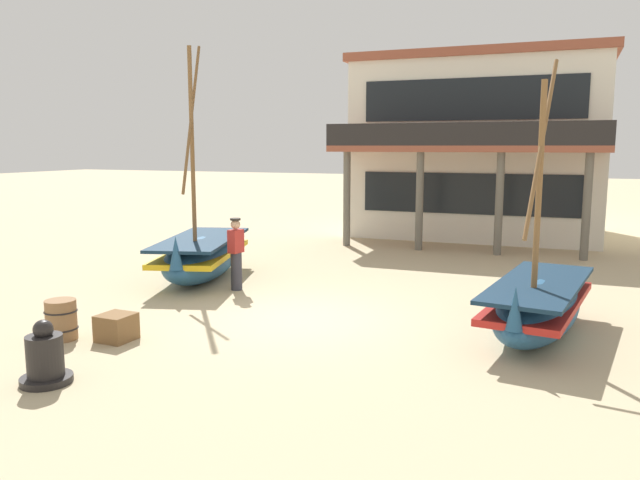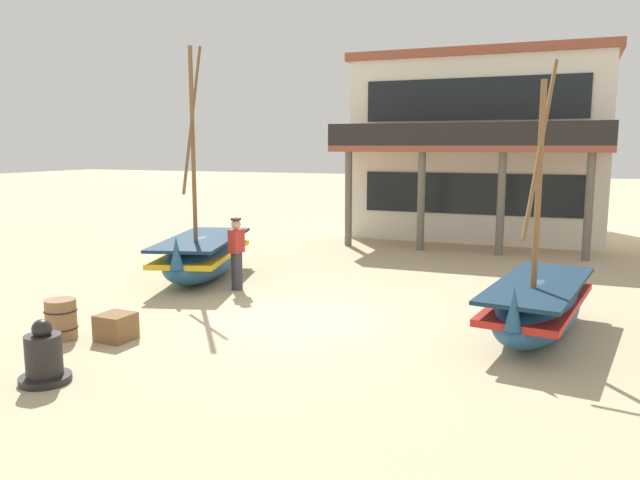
{
  "view_description": "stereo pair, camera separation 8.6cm",
  "coord_description": "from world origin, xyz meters",
  "px_view_note": "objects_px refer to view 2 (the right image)",
  "views": [
    {
      "loc": [
        4.7,
        -10.76,
        3.32
      ],
      "look_at": [
        0.0,
        1.0,
        1.4
      ],
      "focal_mm": 34.83,
      "sensor_mm": 36.0,
      "label": 1
    },
    {
      "loc": [
        4.78,
        -10.73,
        3.32
      ],
      "look_at": [
        0.0,
        1.0,
        1.4
      ],
      "focal_mm": 34.83,
      "sensor_mm": 36.0,
      "label": 2
    }
  ],
  "objects_px": {
    "fishing_boat_centre_large": "(538,306)",
    "fisherman_by_hull": "(237,255)",
    "wooden_barrel": "(61,319)",
    "cargo_crate": "(116,327)",
    "fishing_boat_near_left": "(202,256)",
    "capstan_winch": "(44,358)",
    "harbor_building_main": "(483,147)"
  },
  "relations": [
    {
      "from": "fishing_boat_centre_large",
      "to": "fisherman_by_hull",
      "type": "xyz_separation_m",
      "value": [
        -6.68,
        1.13,
        0.28
      ]
    },
    {
      "from": "wooden_barrel",
      "to": "cargo_crate",
      "type": "distance_m",
      "value": 0.98
    },
    {
      "from": "fishing_boat_centre_large",
      "to": "wooden_barrel",
      "type": "relative_size",
      "value": 6.86
    },
    {
      "from": "fishing_boat_near_left",
      "to": "fisherman_by_hull",
      "type": "xyz_separation_m",
      "value": [
        1.39,
        -0.7,
        0.24
      ]
    },
    {
      "from": "wooden_barrel",
      "to": "capstan_winch",
      "type": "bearing_deg",
      "value": -51.48
    },
    {
      "from": "cargo_crate",
      "to": "capstan_winch",
      "type": "bearing_deg",
      "value": -78.79
    },
    {
      "from": "fisherman_by_hull",
      "to": "capstan_winch",
      "type": "xyz_separation_m",
      "value": [
        0.35,
        -6.06,
        -0.48
      ]
    },
    {
      "from": "fishing_boat_centre_large",
      "to": "fishing_boat_near_left",
      "type": "bearing_deg",
      "value": 167.23
    },
    {
      "from": "fishing_boat_near_left",
      "to": "capstan_winch",
      "type": "height_order",
      "value": "fishing_boat_near_left"
    },
    {
      "from": "harbor_building_main",
      "to": "fisherman_by_hull",
      "type": "bearing_deg",
      "value": -108.32
    },
    {
      "from": "fishing_boat_centre_large",
      "to": "capstan_winch",
      "type": "relative_size",
      "value": 5.21
    },
    {
      "from": "fisherman_by_hull",
      "to": "fishing_boat_near_left",
      "type": "bearing_deg",
      "value": 153.41
    },
    {
      "from": "fishing_boat_centre_large",
      "to": "harbor_building_main",
      "type": "height_order",
      "value": "harbor_building_main"
    },
    {
      "from": "fisherman_by_hull",
      "to": "cargo_crate",
      "type": "bearing_deg",
      "value": -90.55
    },
    {
      "from": "wooden_barrel",
      "to": "fishing_boat_centre_large",
      "type": "bearing_deg",
      "value": 23.29
    },
    {
      "from": "wooden_barrel",
      "to": "harbor_building_main",
      "type": "relative_size",
      "value": 0.08
    },
    {
      "from": "fisherman_by_hull",
      "to": "harbor_building_main",
      "type": "distance_m",
      "value": 12.65
    },
    {
      "from": "fishing_boat_centre_large",
      "to": "cargo_crate",
      "type": "xyz_separation_m",
      "value": [
        -6.72,
        -2.98,
        -0.32
      ]
    },
    {
      "from": "fishing_boat_centre_large",
      "to": "harbor_building_main",
      "type": "relative_size",
      "value": 0.54
    },
    {
      "from": "cargo_crate",
      "to": "harbor_building_main",
      "type": "xyz_separation_m",
      "value": [
        3.94,
        15.9,
        3.06
      ]
    },
    {
      "from": "fishing_boat_near_left",
      "to": "harbor_building_main",
      "type": "xyz_separation_m",
      "value": [
        5.29,
        11.09,
        2.7
      ]
    },
    {
      "from": "fisherman_by_hull",
      "to": "capstan_winch",
      "type": "relative_size",
      "value": 1.83
    },
    {
      "from": "capstan_winch",
      "to": "cargo_crate",
      "type": "distance_m",
      "value": 1.99
    },
    {
      "from": "fishing_boat_near_left",
      "to": "fishing_boat_centre_large",
      "type": "distance_m",
      "value": 8.28
    },
    {
      "from": "fishing_boat_near_left",
      "to": "fishing_boat_centre_large",
      "type": "bearing_deg",
      "value": -12.77
    },
    {
      "from": "wooden_barrel",
      "to": "fishing_boat_near_left",
      "type": "bearing_deg",
      "value": 94.83
    },
    {
      "from": "fisherman_by_hull",
      "to": "capstan_winch",
      "type": "distance_m",
      "value": 6.09
    },
    {
      "from": "harbor_building_main",
      "to": "wooden_barrel",
      "type": "bearing_deg",
      "value": -106.7
    },
    {
      "from": "capstan_winch",
      "to": "wooden_barrel",
      "type": "relative_size",
      "value": 1.32
    },
    {
      "from": "fisherman_by_hull",
      "to": "cargo_crate",
      "type": "relative_size",
      "value": 3.04
    },
    {
      "from": "fishing_boat_near_left",
      "to": "fishing_boat_centre_large",
      "type": "xyz_separation_m",
      "value": [
        8.07,
        -1.83,
        -0.05
      ]
    },
    {
      "from": "harbor_building_main",
      "to": "capstan_winch",
      "type": "bearing_deg",
      "value": -101.27
    }
  ]
}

